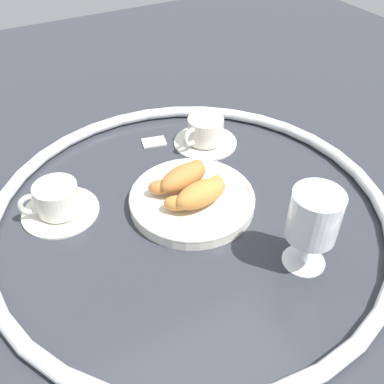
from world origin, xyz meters
TOP-DOWN VIEW (x-y plane):
  - ground_plane at (0.00, 0.00)m, footprint 2.20×2.20m
  - table_chrome_rim at (0.00, 0.00)m, footprint 0.70×0.70m
  - pastry_plate at (0.01, 0.02)m, footprint 0.23×0.23m
  - croissant_large at (0.02, -0.00)m, footprint 0.14×0.07m
  - croissant_small at (0.01, 0.05)m, footprint 0.13×0.08m
  - coffee_cup_near at (-0.20, 0.11)m, footprint 0.14×0.14m
  - coffee_cup_far at (0.13, 0.18)m, footprint 0.14×0.14m
  - juice_glass_left at (0.10, -0.18)m, footprint 0.08×0.08m
  - sugar_packet at (0.04, 0.24)m, footprint 0.06×0.04m

SIDE VIEW (x-z plane):
  - ground_plane at x=0.00m, z-range 0.00..0.00m
  - sugar_packet at x=0.04m, z-range 0.00..0.01m
  - table_chrome_rim at x=0.00m, z-range 0.00..0.02m
  - pastry_plate at x=0.01m, z-range 0.00..0.03m
  - coffee_cup_near at x=-0.20m, z-range 0.00..0.06m
  - coffee_cup_far at x=0.13m, z-range 0.00..0.06m
  - croissant_large at x=0.02m, z-range 0.02..0.06m
  - croissant_small at x=0.01m, z-range 0.02..0.06m
  - juice_glass_left at x=0.10m, z-range 0.03..0.17m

